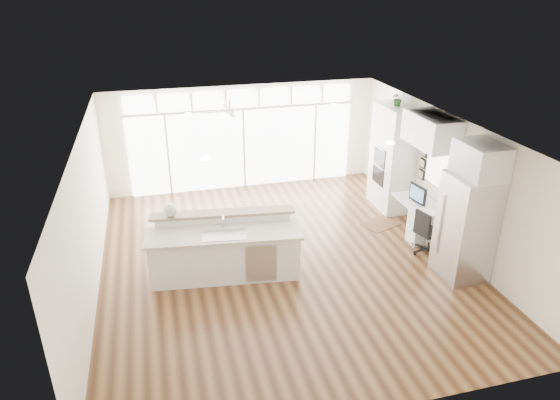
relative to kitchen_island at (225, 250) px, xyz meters
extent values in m
cube|color=#3F2513|center=(1.19, 0.30, -0.57)|extent=(7.00, 8.00, 0.02)
cube|color=white|center=(1.19, 0.30, 2.14)|extent=(7.00, 8.00, 0.02)
cube|color=white|center=(1.19, 4.30, 0.79)|extent=(7.00, 0.04, 2.70)
cube|color=white|center=(1.19, -3.70, 0.79)|extent=(7.00, 0.04, 2.70)
cube|color=white|center=(-2.31, 0.30, 0.79)|extent=(0.04, 8.00, 2.70)
cube|color=white|center=(4.69, 0.30, 0.79)|extent=(0.04, 8.00, 2.70)
cube|color=white|center=(1.19, 4.24, 0.49)|extent=(5.80, 0.06, 2.08)
cube|color=white|center=(1.19, 4.24, 1.82)|extent=(5.90, 0.06, 0.40)
cube|color=silver|center=(4.65, 0.60, 0.99)|extent=(0.04, 0.85, 0.85)
cube|color=silver|center=(0.69, 3.10, 1.92)|extent=(1.16, 1.16, 0.32)
cube|color=white|center=(1.19, 0.50, 2.12)|extent=(3.40, 3.00, 0.02)
cube|color=white|center=(4.36, 2.10, 0.69)|extent=(0.64, 1.20, 2.50)
cube|color=white|center=(4.32, 0.60, -0.18)|extent=(0.72, 1.30, 0.76)
cube|color=white|center=(4.36, 0.60, 1.79)|extent=(0.64, 1.30, 0.64)
cube|color=silver|center=(4.30, -1.05, 0.44)|extent=(0.76, 0.90, 2.00)
cube|color=white|center=(4.36, -1.05, 1.74)|extent=(0.64, 0.90, 0.60)
cube|color=black|center=(4.65, 1.22, 0.84)|extent=(0.06, 0.22, 0.80)
cube|color=white|center=(0.00, 0.00, 0.00)|extent=(2.95, 1.41, 1.13)
cube|color=#392112|center=(3.75, 1.22, -0.56)|extent=(0.94, 0.81, 0.01)
cube|color=black|center=(4.13, -0.15, -0.10)|extent=(0.58, 0.56, 0.94)
sphere|color=silver|center=(-0.89, 0.51, 0.69)|extent=(0.27, 0.27, 0.25)
cube|color=black|center=(4.24, 0.60, 0.41)|extent=(0.17, 0.51, 0.42)
cube|color=white|center=(4.07, 0.60, 0.21)|extent=(0.18, 0.37, 0.02)
imported|color=#245524|center=(4.36, 2.10, 2.06)|extent=(0.33, 0.36, 0.25)
camera|label=1|loc=(-1.04, -8.01, 4.66)|focal=32.00mm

